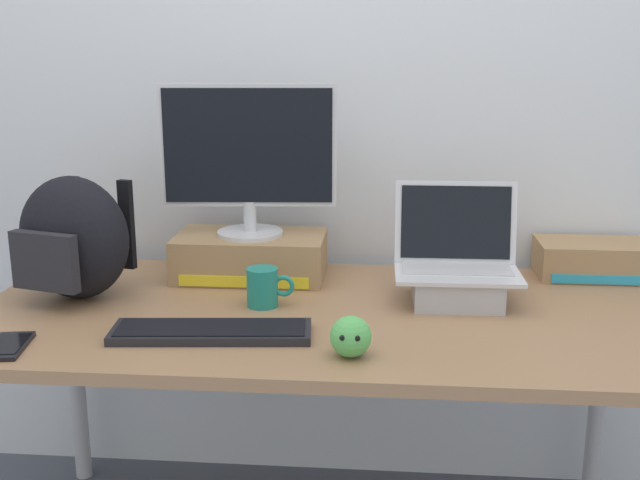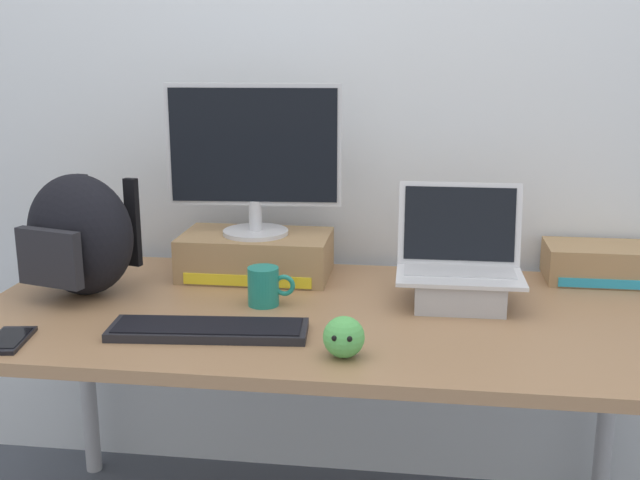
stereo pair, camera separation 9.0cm
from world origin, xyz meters
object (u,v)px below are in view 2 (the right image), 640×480
object	(u,v)px
external_keyboard	(208,329)
messenger_backpack	(79,235)
toner_box_cyan	(604,263)
coffee_mug	(265,286)
open_laptop	(459,279)
cell_phone	(9,340)
toner_box_yellow	(256,255)
desktop_monitor	(254,156)
plush_toy	(344,337)

from	to	relation	value
external_keyboard	messenger_backpack	xyz separation A→B (m)	(-0.41, 0.24, 0.15)
toner_box_cyan	messenger_backpack	bearing A→B (deg)	-167.45
coffee_mug	external_keyboard	bearing A→B (deg)	-111.67
open_laptop	cell_phone	xyz separation A→B (m)	(-1.00, -0.41, -0.06)
external_keyboard	cell_phone	world-z (taller)	external_keyboard
toner_box_yellow	coffee_mug	distance (m)	0.26
coffee_mug	desktop_monitor	bearing A→B (deg)	107.05
coffee_mug	plush_toy	xyz separation A→B (m)	(0.23, -0.30, -0.01)
desktop_monitor	plush_toy	distance (m)	0.70
plush_toy	open_laptop	bearing A→B (deg)	56.83
desktop_monitor	messenger_backpack	bearing A→B (deg)	-156.42
desktop_monitor	open_laptop	world-z (taller)	desktop_monitor
coffee_mug	toner_box_cyan	xyz separation A→B (m)	(0.89, 0.33, 0.00)
messenger_backpack	toner_box_cyan	distance (m)	1.43
plush_toy	messenger_backpack	bearing A→B (deg)	155.66
desktop_monitor	toner_box_yellow	bearing A→B (deg)	91.66
desktop_monitor	external_keyboard	size ratio (longest dim) A/B	1.05
open_laptop	external_keyboard	world-z (taller)	open_laptop
external_keyboard	cell_phone	bearing A→B (deg)	-170.65
toner_box_cyan	cell_phone	bearing A→B (deg)	-154.89
toner_box_yellow	open_laptop	size ratio (longest dim) A/B	1.31
toner_box_yellow	desktop_monitor	distance (m)	0.28
external_keyboard	coffee_mug	xyz separation A→B (m)	(0.09, 0.22, 0.04)
toner_box_yellow	open_laptop	xyz separation A→B (m)	(0.56, -0.17, 0.00)
open_laptop	cell_phone	distance (m)	1.08
messenger_backpack	cell_phone	distance (m)	0.38
toner_box_yellow	cell_phone	world-z (taller)	toner_box_yellow
toner_box_yellow	desktop_monitor	size ratio (longest dim) A/B	0.86
external_keyboard	messenger_backpack	bearing A→B (deg)	144.41
external_keyboard	coffee_mug	world-z (taller)	coffee_mug
open_laptop	coffee_mug	xyz separation A→B (m)	(-0.49, -0.08, -0.01)
desktop_monitor	coffee_mug	xyz separation A→B (m)	(0.08, -0.25, -0.29)
open_laptop	messenger_backpack	distance (m)	0.99
desktop_monitor	toner_box_cyan	size ratio (longest dim) A/B	1.51
messenger_backpack	external_keyboard	bearing A→B (deg)	-15.40
open_laptop	toner_box_yellow	bearing A→B (deg)	162.68
toner_box_yellow	toner_box_cyan	xyz separation A→B (m)	(0.97, 0.09, -0.01)
desktop_monitor	external_keyboard	bearing A→B (deg)	-95.66
coffee_mug	cell_phone	bearing A→B (deg)	-147.55
external_keyboard	plush_toy	world-z (taller)	plush_toy
open_laptop	toner_box_cyan	bearing A→B (deg)	30.75
open_laptop	external_keyboard	distance (m)	0.65
messenger_backpack	plush_toy	size ratio (longest dim) A/B	3.88
messenger_backpack	coffee_mug	xyz separation A→B (m)	(0.49, -0.02, -0.11)
toner_box_yellow	desktop_monitor	world-z (taller)	desktop_monitor
messenger_backpack	toner_box_yellow	bearing A→B (deg)	43.26
cell_phone	toner_box_cyan	xyz separation A→B (m)	(1.41, 0.66, 0.04)
coffee_mug	toner_box_yellow	bearing A→B (deg)	107.00
toner_box_cyan	desktop_monitor	bearing A→B (deg)	-174.87
toner_box_yellow	external_keyboard	xyz separation A→B (m)	(-0.01, -0.46, -0.05)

